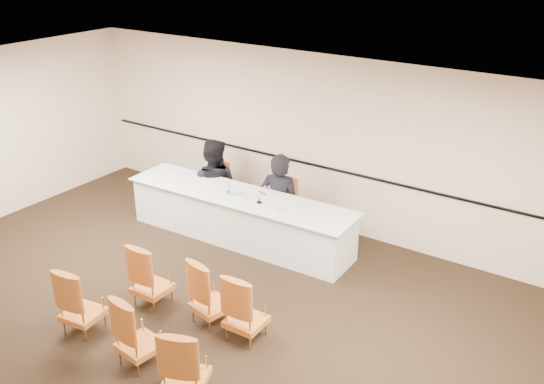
{
  "coord_description": "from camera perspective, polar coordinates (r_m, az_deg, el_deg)",
  "views": [
    {
      "loc": [
        4.64,
        -4.47,
        4.81
      ],
      "look_at": [
        -0.15,
        2.6,
        1.09
      ],
      "focal_mm": 40.0,
      "sensor_mm": 36.0,
      "label": 1
    }
  ],
  "objects": [
    {
      "name": "panelist_main_chair",
      "position": [
        10.3,
        0.74,
        -1.38
      ],
      "size": [
        0.52,
        0.52,
        0.95
      ],
      "primitive_type": null,
      "rotation": [
        0.0,
        0.0,
        0.03
      ],
      "color": "#CA5A24",
      "rests_on": "ground"
    },
    {
      "name": "aud_chair_back_mid",
      "position": [
        7.48,
        -12.44,
        -12.56
      ],
      "size": [
        0.56,
        0.56,
        0.95
      ],
      "primitive_type": null,
      "rotation": [
        0.0,
        0.0,
        -0.13
      ],
      "color": "#CA5A24",
      "rests_on": "ground"
    },
    {
      "name": "aud_chair_front_right",
      "position": [
        7.72,
        -2.47,
        -10.69
      ],
      "size": [
        0.52,
        0.52,
        0.95
      ],
      "primitive_type": null,
      "rotation": [
        0.0,
        0.0,
        0.03
      ],
      "color": "#CA5A24",
      "rests_on": "ground"
    },
    {
      "name": "coffee_cup",
      "position": [
        9.37,
        0.09,
        -1.28
      ],
      "size": [
        0.1,
        0.1,
        0.13
      ],
      "primitive_type": "cylinder",
      "rotation": [
        0.0,
        0.0,
        -0.27
      ],
      "color": "white",
      "rests_on": "panel_table"
    },
    {
      "name": "ceiling",
      "position": [
        6.69,
        -11.59,
        7.33
      ],
      "size": [
        10.0,
        10.0,
        0.0
      ],
      "primitive_type": "plane",
      "rotation": [
        3.14,
        0.0,
        0.0
      ],
      "color": "white",
      "rests_on": "ground"
    },
    {
      "name": "microphone",
      "position": [
        9.56,
        -1.2,
        -0.35
      ],
      "size": [
        0.11,
        0.19,
        0.25
      ],
      "primitive_type": null,
      "rotation": [
        0.0,
        0.0,
        -0.09
      ],
      "color": "black",
      "rests_on": "panel_table"
    },
    {
      "name": "papers",
      "position": [
        9.68,
        -0.84,
        -0.85
      ],
      "size": [
        0.37,
        0.33,
        0.0
      ],
      "primitive_type": "cube",
      "rotation": [
        0.0,
        0.0,
        0.47
      ],
      "color": "white",
      "rests_on": "panel_table"
    },
    {
      "name": "water_bottle",
      "position": [
        9.87,
        -4.17,
        0.39
      ],
      "size": [
        0.1,
        0.1,
        0.26
      ],
      "primitive_type": null,
      "rotation": [
        0.0,
        0.0,
        0.33
      ],
      "color": "#17827D",
      "rests_on": "panel_table"
    },
    {
      "name": "panelist_second",
      "position": [
        11.05,
        -5.52,
        0.21
      ],
      "size": [
        1.14,
        1.01,
        1.94
      ],
      "primitive_type": "imported",
      "rotation": [
        0.0,
        0.0,
        3.49
      ],
      "color": "black",
      "rests_on": "ground"
    },
    {
      "name": "aud_chair_front_left",
      "position": [
        8.52,
        -11.3,
        -7.57
      ],
      "size": [
        0.51,
        0.51,
        0.95
      ],
      "primitive_type": null,
      "rotation": [
        0.0,
        0.0,
        0.02
      ],
      "color": "#CA5A24",
      "rests_on": "ground"
    },
    {
      "name": "aud_chair_back_left",
      "position": [
        8.21,
        -17.51,
        -9.6
      ],
      "size": [
        0.56,
        0.56,
        0.95
      ],
      "primitive_type": null,
      "rotation": [
        0.0,
        0.0,
        0.12
      ],
      "color": "#CA5A24",
      "rests_on": "ground"
    },
    {
      "name": "panelist_main",
      "position": [
        10.3,
        0.74,
        -1.41
      ],
      "size": [
        0.79,
        0.61,
        1.92
      ],
      "primitive_type": "imported",
      "rotation": [
        0.0,
        0.0,
        3.38
      ],
      "color": "black",
      "rests_on": "ground"
    },
    {
      "name": "aud_chair_front_mid",
      "position": [
        8.04,
        -5.75,
        -9.25
      ],
      "size": [
        0.59,
        0.59,
        0.95
      ],
      "primitive_type": null,
      "rotation": [
        0.0,
        0.0,
        -0.21
      ],
      "color": "#CA5A24",
      "rests_on": "ground"
    },
    {
      "name": "panel_table",
      "position": [
        10.1,
        -3.07,
        -2.38
      ],
      "size": [
        4.1,
        1.06,
        0.82
      ],
      "primitive_type": null,
      "rotation": [
        0.0,
        0.0,
        0.03
      ],
      "color": "white",
      "rests_on": "ground"
    },
    {
      "name": "panelist_second_chair",
      "position": [
        11.04,
        -5.52,
        0.28
      ],
      "size": [
        0.52,
        0.52,
        0.95
      ],
      "primitive_type": null,
      "rotation": [
        0.0,
        0.0,
        0.03
      ],
      "color": "#CA5A24",
      "rests_on": "ground"
    },
    {
      "name": "wall_rail",
      "position": [
        10.31,
        4.95,
        2.34
      ],
      "size": [
        9.8,
        0.04,
        0.03
      ],
      "primitive_type": "cube",
      "color": "black",
      "rests_on": "wall_back"
    },
    {
      "name": "floor",
      "position": [
        8.04,
        -9.82,
        -13.64
      ],
      "size": [
        10.0,
        10.0,
        0.0
      ],
      "primitive_type": "plane",
      "color": "black",
      "rests_on": "ground"
    },
    {
      "name": "aud_chair_back_right",
      "position": [
        6.92,
        -8.16,
        -15.59
      ],
      "size": [
        0.65,
        0.65,
        0.95
      ],
      "primitive_type": null,
      "rotation": [
        0.0,
        0.0,
        0.38
      ],
      "color": "#CA5A24",
      "rests_on": "ground"
    },
    {
      "name": "wall_back",
      "position": [
        10.21,
        5.14,
        4.5
      ],
      "size": [
        10.0,
        0.04,
        3.0
      ],
      "primitive_type": "cube",
      "color": "beige",
      "rests_on": "ground"
    },
    {
      "name": "drinking_glass",
      "position": [
        9.77,
        -2.63,
        -0.32
      ],
      "size": [
        0.08,
        0.08,
        0.1
      ],
      "primitive_type": "cylinder",
      "rotation": [
        0.0,
        0.0,
        -0.36
      ],
      "color": "silver",
      "rests_on": "panel_table"
    }
  ]
}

